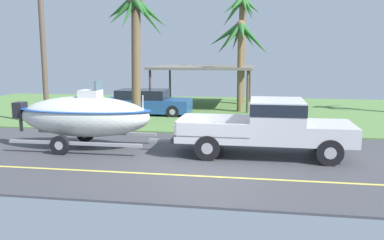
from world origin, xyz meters
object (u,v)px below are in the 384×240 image
at_px(pickup_truck_towing, 275,125).
at_px(palm_tree_near_right, 239,41).
at_px(parked_sedan_near, 146,103).
at_px(palm_tree_mid, 135,28).
at_px(utility_pole, 43,43).
at_px(boat_on_trailer, 84,116).
at_px(carport_awning, 204,68).
at_px(palm_tree_near_left, 241,24).

height_order(pickup_truck_towing, palm_tree_near_right, palm_tree_near_right).
bearing_deg(parked_sedan_near, pickup_truck_towing, -50.32).
relative_size(palm_tree_mid, utility_pole, 0.84).
bearing_deg(boat_on_trailer, pickup_truck_towing, 0.00).
relative_size(boat_on_trailer, carport_awning, 0.97).
distance_m(pickup_truck_towing, palm_tree_near_left, 14.12).
bearing_deg(palm_tree_near_left, utility_pole, -132.28).
xyz_separation_m(parked_sedan_near, carport_awning, (2.67, 3.96, 1.74)).
height_order(parked_sedan_near, utility_pole, utility_pole).
bearing_deg(boat_on_trailer, palm_tree_mid, 85.89).
bearing_deg(parked_sedan_near, palm_tree_mid, -82.48).
relative_size(carport_awning, palm_tree_mid, 0.99).
relative_size(pickup_truck_towing, palm_tree_near_left, 0.82).
xyz_separation_m(parked_sedan_near, palm_tree_near_right, (4.92, 1.70, 3.32)).
bearing_deg(boat_on_trailer, carport_awning, 77.47).
distance_m(boat_on_trailer, palm_tree_near_left, 14.78).
height_order(parked_sedan_near, carport_awning, carport_awning).
bearing_deg(pickup_truck_towing, utility_pole, 158.40).
bearing_deg(utility_pole, palm_tree_mid, 13.97).
xyz_separation_m(boat_on_trailer, palm_tree_mid, (0.36, 5.06, 3.33)).
distance_m(boat_on_trailer, utility_pole, 6.06).
xyz_separation_m(palm_tree_near_right, palm_tree_mid, (-4.53, -4.60, 0.49)).
distance_m(pickup_truck_towing, palm_tree_mid, 8.73).
relative_size(boat_on_trailer, parked_sedan_near, 1.24).
distance_m(parked_sedan_near, palm_tree_near_left, 8.55).
bearing_deg(boat_on_trailer, parked_sedan_near, 90.13).
height_order(carport_awning, utility_pole, utility_pole).
bearing_deg(carport_awning, utility_pole, -128.81).
bearing_deg(parked_sedan_near, utility_pole, -133.13).
distance_m(palm_tree_near_left, utility_pole, 12.69).
height_order(boat_on_trailer, utility_pole, utility_pole).
height_order(boat_on_trailer, palm_tree_near_right, palm_tree_near_right).
bearing_deg(parked_sedan_near, palm_tree_near_right, 19.09).
height_order(palm_tree_near_right, utility_pole, utility_pole).
xyz_separation_m(carport_awning, palm_tree_mid, (-2.28, -6.85, 2.07)).
xyz_separation_m(boat_on_trailer, palm_tree_near_right, (4.90, 9.66, 2.84)).
distance_m(boat_on_trailer, palm_tree_mid, 6.07).
xyz_separation_m(boat_on_trailer, carport_awning, (2.65, 11.91, 1.26)).
bearing_deg(pickup_truck_towing, palm_tree_mid, 140.85).
bearing_deg(palm_tree_mid, utility_pole, -166.03).
bearing_deg(carport_awning, palm_tree_near_left, 34.27).
bearing_deg(palm_tree_mid, palm_tree_near_right, 45.39).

